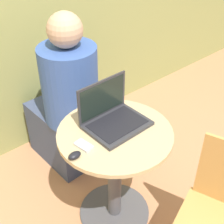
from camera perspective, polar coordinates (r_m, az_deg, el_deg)
ground_plane at (r=2.28m, az=0.45°, el=-17.83°), size 12.00×12.00×0.00m
round_table at (r=1.93m, az=0.51°, el=-9.55°), size 0.66×0.66×0.72m
laptop at (r=1.78m, az=0.10°, el=-0.80°), size 0.35×0.27×0.25m
cell_phone at (r=1.66m, az=-5.19°, el=-6.15°), size 0.07×0.11×0.02m
computer_mouse at (r=1.60m, az=-6.86°, el=-7.88°), size 0.07×0.05×0.03m
chair_empty at (r=1.80m, az=19.12°, el=-17.86°), size 0.51×0.51×0.85m
person_seated at (r=2.33m, az=-8.25°, el=0.77°), size 0.39×0.61×1.24m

